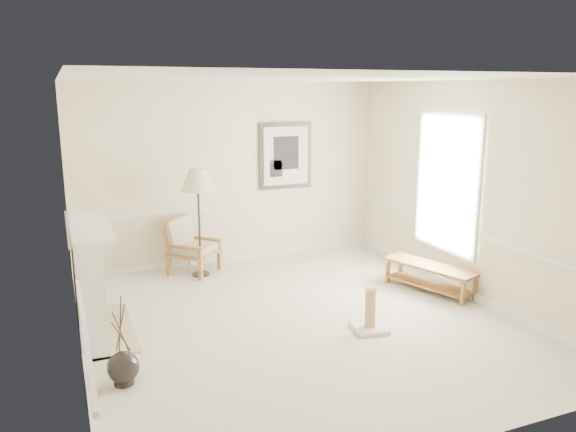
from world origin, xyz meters
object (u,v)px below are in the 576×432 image
object	(u,v)px
floor_vase	(123,368)
armchair	(188,243)
bench	(430,274)
floor_lamp	(198,183)
scratching_post	(370,316)

from	to	relation	value
floor_vase	armchair	world-z (taller)	floor_vase
floor_vase	bench	world-z (taller)	floor_vase
floor_lamp	bench	bearing A→B (deg)	-34.41
scratching_post	floor_lamp	bearing A→B (deg)	116.22
floor_vase	bench	size ratio (longest dim) A/B	0.64
floor_vase	bench	xyz separation A→B (m)	(4.28, 1.00, 0.09)
floor_vase	floor_lamp	distance (m)	3.51
bench	floor_lamp	bearing A→B (deg)	145.59
floor_lamp	armchair	bearing A→B (deg)	119.23
armchair	floor_lamp	distance (m)	1.01
floor_vase	armchair	size ratio (longest dim) A/B	0.97
bench	scratching_post	xyz separation A→B (m)	(-1.45, -0.82, -0.09)
armchair	scratching_post	distance (m)	3.34
armchair	scratching_post	size ratio (longest dim) A/B	1.71
bench	armchair	bearing A→B (deg)	143.74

